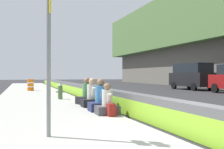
# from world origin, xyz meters

# --- Properties ---
(ground_plane) EXTENTS (160.00, 160.00, 0.00)m
(ground_plane) POSITION_xyz_m (0.00, 0.00, 0.00)
(ground_plane) COLOR #2B2B2D
(ground_plane) RESTS_ON ground
(jersey_barrier) EXTENTS (76.00, 0.45, 0.85)m
(jersey_barrier) POSITION_xyz_m (0.00, 0.00, 0.42)
(jersey_barrier) COLOR #545456
(jersey_barrier) RESTS_ON ground_plane
(route_sign_post) EXTENTS (0.44, 0.09, 3.60)m
(route_sign_post) POSITION_xyz_m (1.01, 2.98, 2.21)
(route_sign_post) COLOR gray
(route_sign_post) RESTS_ON sidewalk_strip
(fire_hydrant) EXTENTS (0.26, 0.46, 0.88)m
(fire_hydrant) POSITION_xyz_m (10.03, 1.54, 0.59)
(fire_hydrant) COLOR #47663D
(fire_hydrant) RESTS_ON sidewalk_strip
(seated_person_foreground) EXTENTS (0.67, 0.76, 1.04)m
(seated_person_foreground) POSITION_xyz_m (3.75, 0.82, 0.47)
(seated_person_foreground) COLOR #424247
(seated_person_foreground) RESTS_ON sidewalk_strip
(seated_person_middle) EXTENTS (0.75, 0.86, 1.18)m
(seated_person_middle) POSITION_xyz_m (4.65, 0.80, 0.51)
(seated_person_middle) COLOR #23284C
(seated_person_middle) RESTS_ON sidewalk_strip
(seated_person_rear) EXTENTS (0.76, 0.86, 1.18)m
(seated_person_rear) POSITION_xyz_m (6.06, 0.77, 0.51)
(seated_person_rear) COLOR black
(seated_person_rear) RESTS_ON sidewalk_strip
(seated_person_far) EXTENTS (0.89, 0.99, 1.19)m
(seated_person_far) POSITION_xyz_m (7.15, 0.73, 0.51)
(seated_person_far) COLOR black
(seated_person_far) RESTS_ON sidewalk_strip
(backpack) EXTENTS (0.32, 0.28, 0.40)m
(backpack) POSITION_xyz_m (3.33, 0.82, 0.33)
(backpack) COLOR maroon
(backpack) RESTS_ON sidewalk_strip
(construction_barrel) EXTENTS (0.54, 0.54, 0.95)m
(construction_barrel) POSITION_xyz_m (18.74, 2.83, 0.62)
(construction_barrel) COLOR orange
(construction_barrel) RESTS_ON sidewalk_strip
(parked_car_fourth) EXTENTS (5.16, 2.22, 2.56)m
(parked_car_fourth) POSITION_xyz_m (18.01, -12.26, 1.35)
(parked_car_fourth) COLOR black
(parked_car_fourth) RESTS_ON ground_plane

